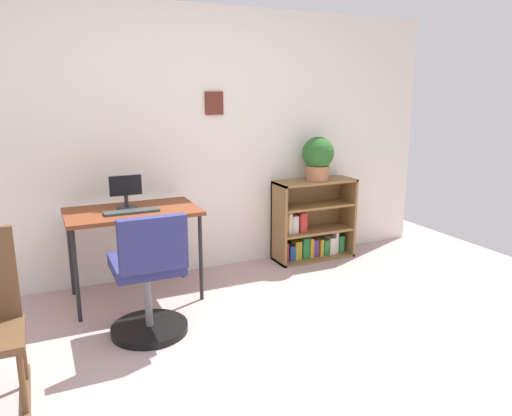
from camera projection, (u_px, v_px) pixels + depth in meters
ground_plane at (288, 402)px, 2.58m from camera, size 6.24×6.24×0.00m
wall_back at (172, 144)px, 4.21m from camera, size 5.20×0.12×2.32m
desk at (133, 217)px, 3.75m from camera, size 1.00×0.60×0.72m
monitor at (126, 191)px, 3.75m from camera, size 0.24×0.15×0.26m
keyboard at (132, 212)px, 3.64m from camera, size 0.41×0.12×0.02m
office_chair at (149, 283)px, 3.19m from camera, size 0.52×0.55×0.87m
bookshelf_low at (311, 224)px, 4.75m from camera, size 0.79×0.30×0.78m
potted_plant_on_shelf at (318, 157)px, 4.56m from camera, size 0.30×0.30×0.41m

